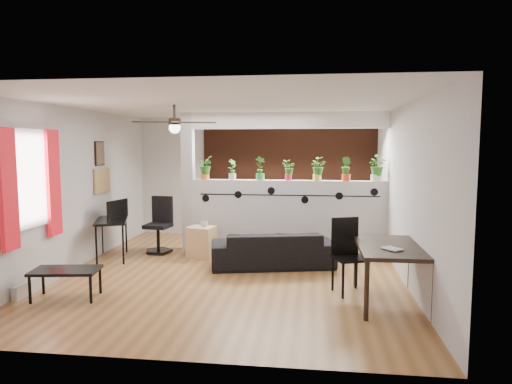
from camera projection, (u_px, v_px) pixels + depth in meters
name	position (u px, v px, depth m)	size (l,w,h in m)	color
room_shell	(232.00, 190.00, 7.08)	(6.30, 7.10, 2.90)	brown
partition_wall	(288.00, 216.00, 8.52)	(3.60, 0.18, 1.35)	#BCBCC1
ceiling_header	(289.00, 120.00, 8.34)	(3.60, 0.18, 0.30)	white
pier_column	(188.00, 182.00, 8.69)	(0.22, 0.20, 2.60)	#BCBCC1
brick_panel	(292.00, 177.00, 9.91)	(3.90, 0.05, 2.60)	#AA4F31
vine_decal	(288.00, 195.00, 8.39)	(3.31, 0.01, 0.30)	black
window_assembly	(30.00, 182.00, 6.19)	(0.09, 1.30, 1.55)	white
baseboard_heater	(37.00, 283.00, 6.33)	(0.08, 1.00, 0.18)	silver
corkboard	(102.00, 181.00, 8.33)	(0.03, 0.60, 0.45)	#A4824F
framed_art	(100.00, 153.00, 8.23)	(0.03, 0.34, 0.44)	#8C7259
ceiling_fan	(175.00, 124.00, 6.77)	(1.19, 1.19, 0.43)	black
potted_plant_0	(205.00, 167.00, 8.62)	(0.23, 0.27, 0.45)	orange
potted_plant_1	(232.00, 169.00, 8.56)	(0.24, 0.24, 0.39)	silver
potted_plant_2	(260.00, 167.00, 8.49)	(0.28, 0.25, 0.45)	#35924A
potted_plant_3	(288.00, 169.00, 8.43)	(0.19, 0.15, 0.38)	#B51C39
potted_plant_4	(317.00, 168.00, 8.36)	(0.28, 0.28, 0.43)	#E7CC51
potted_plant_5	(346.00, 168.00, 8.30)	(0.28, 0.29, 0.44)	red
potted_plant_6	(376.00, 167.00, 8.23)	(0.31, 0.32, 0.48)	silver
sofa	(273.00, 250.00, 7.54)	(1.91, 0.75, 0.56)	black
cube_shelf	(202.00, 242.00, 8.18)	(0.45, 0.40, 0.55)	tan
cup	(204.00, 224.00, 8.14)	(0.13, 0.13, 0.10)	gray
computer_desk	(112.00, 223.00, 8.00)	(0.81, 1.09, 0.70)	black
monitor	(115.00, 213.00, 8.13)	(0.05, 0.32, 0.18)	black
office_chair	(160.00, 228.00, 8.50)	(0.53, 0.53, 1.02)	black
dining_table	(391.00, 252.00, 5.76)	(0.83, 1.36, 0.74)	black
book	(387.00, 250.00, 5.46)	(0.17, 0.23, 0.02)	gray
folding_chair	(347.00, 248.00, 6.22)	(0.53, 0.53, 1.02)	black
coffee_table	(66.00, 272.00, 5.95)	(0.91, 0.59, 0.39)	black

